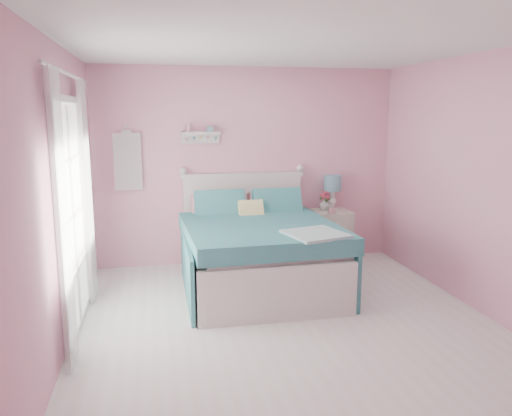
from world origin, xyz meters
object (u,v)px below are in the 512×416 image
object	(u,v)px
nightstand	(331,236)
table_lamp	(332,185)
vase	(325,204)
bed	(258,252)
teacup	(332,211)

from	to	relation	value
nightstand	table_lamp	bearing A→B (deg)	67.58
table_lamp	vase	bearing A→B (deg)	-157.33
table_lamp	vase	distance (m)	0.28
bed	table_lamp	bearing A→B (deg)	33.61
bed	table_lamp	distance (m)	1.64
bed	vase	xyz separation A→B (m)	(1.11, 0.85, 0.38)
table_lamp	vase	size ratio (longest dim) A/B	2.93
bed	nightstand	bearing A→B (deg)	31.28
nightstand	table_lamp	size ratio (longest dim) A/B	1.50
bed	nightstand	world-z (taller)	bed
vase	teacup	world-z (taller)	vase
vase	teacup	bearing A→B (deg)	-85.43
nightstand	vase	distance (m)	0.44
nightstand	teacup	distance (m)	0.43
vase	teacup	xyz separation A→B (m)	(0.02, -0.22, -0.04)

